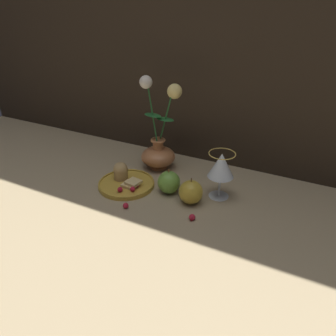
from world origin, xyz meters
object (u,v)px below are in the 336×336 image
object	(u,v)px
plate_with_pastries	(125,181)
apple_beside_vase	(169,182)
wine_glass	(221,167)
vase	(159,146)
apple_near_glass	(191,192)

from	to	relation	value
plate_with_pastries	apple_beside_vase	bearing A→B (deg)	9.54
wine_glass	apple_beside_vase	bearing A→B (deg)	-161.93
plate_with_pastries	wine_glass	xyz separation A→B (m)	(0.31, 0.08, 0.09)
plate_with_pastries	vase	bearing A→B (deg)	75.70
apple_beside_vase	wine_glass	bearing A→B (deg)	18.07
apple_beside_vase	apple_near_glass	xyz separation A→B (m)	(0.09, -0.02, 0.00)
apple_beside_vase	vase	bearing A→B (deg)	128.52
apple_beside_vase	apple_near_glass	distance (m)	0.09
vase	wine_glass	size ratio (longest dim) A/B	2.21
vase	wine_glass	xyz separation A→B (m)	(0.27, -0.09, 0.02)
wine_glass	apple_near_glass	world-z (taller)	wine_glass
vase	apple_near_glass	distance (m)	0.27
apple_near_glass	wine_glass	bearing A→B (deg)	47.63
plate_with_pastries	apple_beside_vase	size ratio (longest dim) A/B	2.21
vase	wine_glass	bearing A→B (deg)	-18.57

